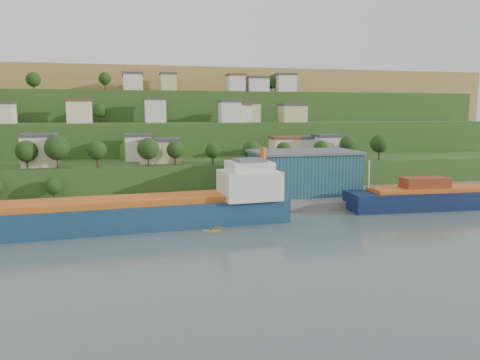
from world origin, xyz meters
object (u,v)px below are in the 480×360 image
object	(u,v)px
cargo_ship_far	(465,197)
warehouse	(303,172)
cargo_ship_near	(132,214)
kayak_orange	(215,227)

from	to	relation	value
cargo_ship_far	warehouse	distance (m)	45.35
cargo_ship_near	cargo_ship_far	bearing A→B (deg)	-1.89
cargo_ship_near	warehouse	distance (m)	55.78
cargo_ship_near	warehouse	size ratio (longest dim) A/B	2.53
warehouse	kayak_orange	world-z (taller)	warehouse
cargo_ship_near	warehouse	world-z (taller)	cargo_ship_near
cargo_ship_near	warehouse	xyz separation A→B (m)	(50.41, 23.28, 5.23)
cargo_ship_near	kayak_orange	world-z (taller)	cargo_ship_near
warehouse	kayak_orange	bearing A→B (deg)	-138.88
cargo_ship_near	warehouse	bearing A→B (deg)	21.17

